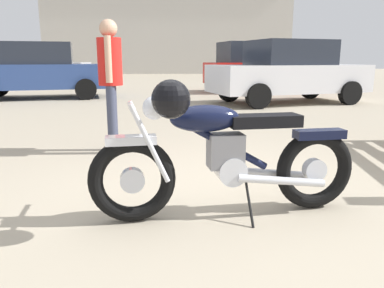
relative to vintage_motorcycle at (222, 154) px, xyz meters
name	(u,v)px	position (x,y,z in m)	size (l,w,h in m)	color
ground_plane	(220,196)	(0.10, 0.43, -0.49)	(80.00, 80.00, 0.00)	tan
vintage_motorcycle	(222,154)	(0.00, 0.00, 0.00)	(2.08, 0.74, 1.07)	black
bystander	(110,73)	(-0.88, 2.26, 0.53)	(0.30, 0.46, 1.66)	#383D51
blue_hatchback_right	(289,72)	(3.65, 7.12, 0.34)	(4.41, 2.40, 1.67)	black
silver_sedan_mid	(258,66)	(4.11, 10.88, 0.43)	(4.05, 2.12, 1.78)	black
red_hatchback_near	(39,71)	(-3.29, 9.67, 0.34)	(4.35, 2.23, 1.67)	black
white_estate_far	(40,67)	(-4.50, 15.68, 0.34)	(4.43, 2.46, 1.67)	black
industrial_building	(169,30)	(3.30, 32.80, 3.28)	(21.05, 11.24, 14.54)	beige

